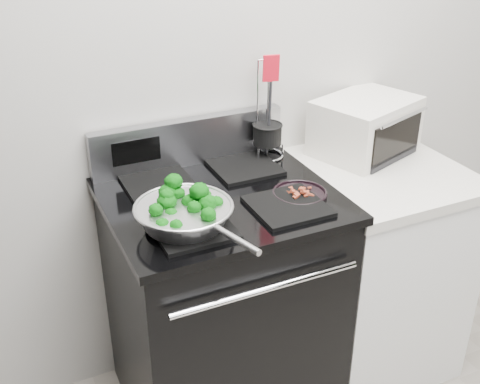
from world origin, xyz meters
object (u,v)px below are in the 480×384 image
gas_range (222,302)px  bacon_plate (300,191)px  utensil_holder (267,140)px  skillet (184,214)px  toaster_oven (365,126)px

gas_range → bacon_plate: size_ratio=5.90×
gas_range → bacon_plate: (0.25, -0.11, 0.48)m
gas_range → utensil_holder: size_ratio=2.75×
skillet → toaster_oven: toaster_oven is taller
bacon_plate → utensil_holder: (0.05, 0.34, 0.05)m
utensil_holder → toaster_oven: utensil_holder is taller
utensil_holder → toaster_oven: size_ratio=0.87×
toaster_oven → bacon_plate: bearing=-168.6°
gas_range → utensil_holder: (0.30, 0.23, 0.53)m
skillet → bacon_plate: (0.44, 0.04, -0.03)m
skillet → toaster_oven: 0.95m
gas_range → toaster_oven: size_ratio=2.40×
gas_range → utensil_holder: bearing=37.4°
utensil_holder → bacon_plate: bearing=-85.5°
skillet → toaster_oven: (0.90, 0.31, 0.03)m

